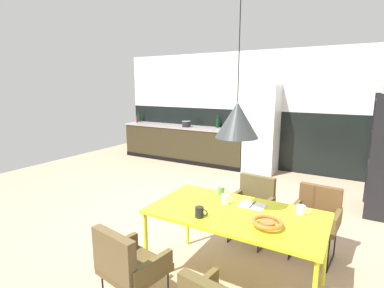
# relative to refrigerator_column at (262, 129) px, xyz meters

# --- Properties ---
(ground_plane) EXTENTS (9.04, 9.04, 0.00)m
(ground_plane) POSITION_rel_refrigerator_column_xyz_m (-0.43, -3.06, -0.97)
(ground_plane) COLOR tan
(back_wall_splashback_dark) EXTENTS (6.93, 0.12, 1.36)m
(back_wall_splashback_dark) POSITION_rel_refrigerator_column_xyz_m (-0.43, 0.36, -0.29)
(back_wall_splashback_dark) COLOR black
(back_wall_splashback_dark) RESTS_ON ground
(back_wall_panel_upper) EXTENTS (6.93, 0.12, 1.36)m
(back_wall_panel_upper) POSITION_rel_refrigerator_column_xyz_m (-0.43, 0.36, 1.06)
(back_wall_panel_upper) COLOR silver
(back_wall_panel_upper) RESTS_ON back_wall_splashback_dark
(kitchen_counter) EXTENTS (3.41, 0.63, 0.90)m
(kitchen_counter) POSITION_rel_refrigerator_column_xyz_m (-2.05, -0.00, -0.52)
(kitchen_counter) COLOR #312B19
(kitchen_counter) RESTS_ON ground
(refrigerator_column) EXTENTS (0.69, 0.60, 1.95)m
(refrigerator_column) POSITION_rel_refrigerator_column_xyz_m (0.00, 0.00, 0.00)
(refrigerator_column) COLOR silver
(refrigerator_column) RESTS_ON ground
(dining_table) EXTENTS (1.62, 0.88, 0.76)m
(dining_table) POSITION_rel_refrigerator_column_xyz_m (0.96, -3.93, -0.26)
(dining_table) COLOR yellow
(dining_table) RESTS_ON ground
(armchair_head_of_table) EXTENTS (0.52, 0.51, 0.81)m
(armchair_head_of_table) POSITION_rel_refrigerator_column_xyz_m (0.83, -2.99, -0.46)
(armchair_head_of_table) COLOR brown
(armchair_head_of_table) RESTS_ON ground
(armchair_corner_seat) EXTENTS (0.55, 0.54, 0.82)m
(armchair_corner_seat) POSITION_rel_refrigerator_column_xyz_m (0.36, -4.79, -0.45)
(armchair_corner_seat) COLOR brown
(armchair_corner_seat) RESTS_ON ground
(armchair_far_side) EXTENTS (0.53, 0.51, 0.80)m
(armchair_far_side) POSITION_rel_refrigerator_column_xyz_m (1.57, -3.00, -0.46)
(armchair_far_side) COLOR brown
(armchair_far_side) RESTS_ON ground
(fruit_bowl) EXTENTS (0.27, 0.27, 0.07)m
(fruit_bowl) POSITION_rel_refrigerator_column_xyz_m (1.31, -4.09, -0.17)
(fruit_bowl) COLOR #B2662D
(fruit_bowl) RESTS_ON dining_table
(open_book) EXTENTS (0.25, 0.18, 0.02)m
(open_book) POSITION_rel_refrigerator_column_xyz_m (1.05, -3.72, -0.21)
(open_book) COLOR white
(open_book) RESTS_ON dining_table
(mug_tall_blue) EXTENTS (0.12, 0.08, 0.09)m
(mug_tall_blue) POSITION_rel_refrigerator_column_xyz_m (0.80, -3.80, -0.17)
(mug_tall_blue) COLOR white
(mug_tall_blue) RESTS_ON dining_table
(mug_glass_clear) EXTENTS (0.12, 0.08, 0.08)m
(mug_glass_clear) POSITION_rel_refrigerator_column_xyz_m (1.50, -3.67, -0.17)
(mug_glass_clear) COLOR white
(mug_glass_clear) RESTS_ON dining_table
(mug_wide_latte) EXTENTS (0.12, 0.07, 0.09)m
(mug_wide_latte) POSITION_rel_refrigerator_column_xyz_m (0.66, -3.61, -0.17)
(mug_wide_latte) COLOR #5B8456
(mug_wide_latte) RESTS_ON dining_table
(mug_short_terracotta) EXTENTS (0.13, 0.08, 0.10)m
(mug_short_terracotta) POSITION_rel_refrigerator_column_xyz_m (0.72, -4.21, -0.17)
(mug_short_terracotta) COLOR black
(mug_short_terracotta) RESTS_ON dining_table
(cooking_pot) EXTENTS (0.22, 0.22, 0.17)m
(cooking_pot) POSITION_rel_refrigerator_column_xyz_m (-1.91, -0.08, 0.00)
(cooking_pot) COLOR black
(cooking_pot) RESTS_ON kitchen_counter
(bottle_oil_tall) EXTENTS (0.07, 0.07, 0.31)m
(bottle_oil_tall) POSITION_rel_refrigerator_column_xyz_m (-1.18, 0.20, 0.05)
(bottle_oil_tall) COLOR #0F3319
(bottle_oil_tall) RESTS_ON kitchen_counter
(bottle_wine_green) EXTENTS (0.06, 0.06, 0.24)m
(bottle_wine_green) POSITION_rel_refrigerator_column_xyz_m (-3.60, 0.00, 0.03)
(bottle_wine_green) COLOR maroon
(bottle_wine_green) RESTS_ON kitchen_counter
(bottle_spice_small) EXTENTS (0.06, 0.06, 0.31)m
(bottle_spice_small) POSITION_rel_refrigerator_column_xyz_m (-3.66, 0.18, 0.06)
(bottle_spice_small) COLOR #0F3319
(bottle_spice_small) RESTS_ON kitchen_counter
(open_shelf_unit) EXTENTS (0.30, 0.77, 1.93)m
(open_shelf_unit) POSITION_rel_refrigerator_column_xyz_m (2.21, -1.25, -0.02)
(open_shelf_unit) COLOR black
(open_shelf_unit) RESTS_ON ground
(pendant_lamp_over_table_near) EXTENTS (0.38, 0.38, 1.19)m
(pendant_lamp_over_table_near) POSITION_rel_refrigerator_column_xyz_m (0.96, -3.97, 0.66)
(pendant_lamp_over_table_near) COLOR black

